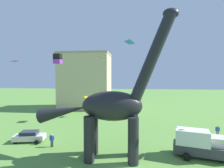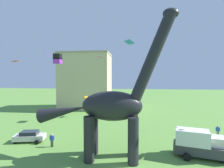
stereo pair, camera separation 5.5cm
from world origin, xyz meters
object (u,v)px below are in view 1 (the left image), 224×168
parked_sedan_left (30,136)px  kite_near_high (58,59)px  kite_far_right (48,54)px  kite_high_left (129,42)px  kite_drifting (86,97)px  kite_trailing (148,96)px  dinosaur_sculpture (111,106)px  parked_box_truck (198,143)px  person_far_spectator (218,130)px  kite_far_left (99,57)px  person_watching_child (52,139)px  kite_mid_right (15,61)px

parked_sedan_left → kite_near_high: 13.54m
parked_sedan_left → kite_far_right: 20.23m
kite_high_left → parked_sedan_left: bearing=154.8°
parked_sedan_left → kite_far_right: bearing=95.3°
kite_high_left → kite_drifting: kite_high_left is taller
kite_trailing → kite_far_right: bearing=-175.0°
kite_trailing → parked_sedan_left: bearing=-138.2°
dinosaur_sculpture → kite_high_left: dinosaur_sculpture is taller
kite_high_left → kite_drifting: bearing=114.0°
kite_near_high → kite_drifting: (-2.79, 21.96, -6.71)m
dinosaur_sculpture → kite_far_right: (-16.38, 18.06, 8.45)m
kite_trailing → parked_box_truck: bearing=-78.0°
person_far_spectator → kite_far_right: size_ratio=1.00×
kite_trailing → kite_near_high: (-11.52, -21.72, 6.16)m
kite_far_left → kite_near_high: bearing=-92.7°
parked_box_truck → person_watching_child: (-18.18, 0.98, -0.57)m
person_watching_child → dinosaur_sculpture: bearing=85.7°
dinosaur_sculpture → kite_far_left: bearing=76.2°
kite_trailing → kite_near_high: 25.35m
person_watching_child → kite_trailing: 23.05m
kite_far_left → kite_high_left: bearing=-72.1°
dinosaur_sculpture → kite_drifting: 21.95m
dinosaur_sculpture → kite_drifting: bearing=83.8°
parked_box_truck → kite_near_high: bearing=-154.1°
parked_box_truck → kite_far_right: (-26.35, 16.71, 12.83)m
person_far_spectator → kite_far_left: 25.27m
person_far_spectator → kite_far_left: size_ratio=0.79×
person_far_spectator → kite_drifting: size_ratio=0.94×
parked_box_truck → kite_drifting: bearing=148.8°
parked_box_truck → person_far_spectator: (5.66, 7.59, -0.58)m
person_watching_child → kite_far_left: size_ratio=0.80×
kite_trailing → kite_drifting: size_ratio=0.42×
person_far_spectator → parked_box_truck: bearing=14.1°
kite_near_high → kite_trailing: bearing=62.1°
dinosaur_sculpture → kite_high_left: 7.47m
kite_trailing → person_watching_child: bearing=-128.8°
parked_box_truck → person_far_spectator: parked_box_truck is taller
kite_far_left → parked_box_truck: bearing=-48.1°
kite_high_left → kite_mid_right: bearing=168.7°
person_far_spectator → kite_mid_right: kite_mid_right is taller
parked_sedan_left → kite_mid_right: size_ratio=4.33×
person_far_spectator → kite_mid_right: 30.24m
kite_near_high → kite_drifting: size_ratio=0.56×
kite_near_high → parked_box_truck: bearing=11.1°
person_far_spectator → kite_near_high: kite_near_high is taller
parked_sedan_left → kite_near_high: kite_near_high is taller
kite_far_left → kite_near_high: kite_far_left is taller
kite_near_high → kite_mid_right: bearing=166.5°
kite_mid_right → kite_near_high: 5.99m
parked_sedan_left → kite_near_high: size_ratio=4.27×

